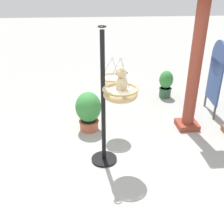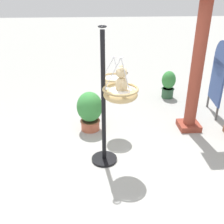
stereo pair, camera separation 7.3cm
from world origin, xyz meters
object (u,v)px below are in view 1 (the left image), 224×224
Objects in this scene: hanging_basket_left_high at (112,81)px; greenhouse_pillar_left at (195,69)px; teddy_bear at (122,82)px; potted_plant_bushy_green at (166,84)px; hanging_basket_with_teddy at (120,94)px; display_pole_central at (104,126)px; potted_plant_flowering_red at (88,110)px; display_sign_board at (216,72)px.

greenhouse_pillar_left is at bearing 92.22° from hanging_basket_left_high.
teddy_bear is 3.37m from potted_plant_bushy_green.
hanging_basket_with_teddy is at bearing -90.00° from teddy_bear.
hanging_basket_with_teddy is 1.95m from greenhouse_pillar_left.
hanging_basket_with_teddy is at bearing 59.04° from display_pole_central.
display_pole_central reaches higher than potted_plant_flowering_red.
teddy_bear is at bearing 22.63° from potted_plant_flowering_red.
greenhouse_pillar_left is at bearing 87.40° from potted_plant_flowering_red.
hanging_basket_with_teddy is at bearing -53.89° from greenhouse_pillar_left.
greenhouse_pillar_left reaches higher than potted_plant_bushy_green.
teddy_bear is 1.94m from greenhouse_pillar_left.
teddy_bear is 1.15m from hanging_basket_left_high.
potted_plant_flowering_red is 1.15× the size of potted_plant_bushy_green.
potted_plant_flowering_red is at bearing -52.54° from potted_plant_bushy_green.
potted_plant_bushy_green is (-2.80, 1.54, -0.92)m from hanging_basket_with_teddy.
greenhouse_pillar_left is 1.05m from display_sign_board.
hanging_basket_left_high reaches higher than potted_plant_flowering_red.
display_pole_central is 3.12× the size of potted_plant_bushy_green.
display_sign_board is (-0.72, 2.36, -0.13)m from hanging_basket_left_high.
potted_plant_bushy_green is 1.41m from display_sign_board.
display_sign_board is (-0.56, 2.83, 0.54)m from potted_plant_flowering_red.
display_pole_central is 2.72× the size of potted_plant_flowering_red.
display_sign_board is at bearing 101.24° from potted_plant_flowering_red.
potted_plant_bushy_green is (-1.65, -0.03, -0.91)m from greenhouse_pillar_left.
hanging_basket_with_teddy reaches higher than display_sign_board.
display_sign_board is (-1.80, 2.32, -0.50)m from teddy_bear.
greenhouse_pillar_left is at bearing 118.69° from display_pole_central.
potted_plant_flowering_red is at bearing -167.30° from display_pole_central.
greenhouse_pillar_left reaches higher than hanging_basket_with_teddy.
display_sign_board reaches higher than potted_plant_bushy_green.
hanging_basket_with_teddy is (0.15, 0.25, 0.62)m from display_pole_central.
display_sign_board is at bearing 127.92° from teddy_bear.
display_sign_board reaches higher than potted_plant_flowering_red.
display_sign_board is at bearing 38.76° from potted_plant_bushy_green.
hanging_basket_with_teddy is 0.80× the size of potted_plant_flowering_red.
hanging_basket_left_high is at bearing -177.79° from teddy_bear.
hanging_basket_with_teddy is 1.18× the size of hanging_basket_left_high.
display_pole_central is 2.16m from greenhouse_pillar_left.
display_pole_central is 1.34× the size of display_sign_board.
greenhouse_pillar_left is 1.58× the size of display_sign_board.
hanging_basket_with_teddy is at bearing -52.33° from display_sign_board.
display_pole_central is 3.09m from display_sign_board.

